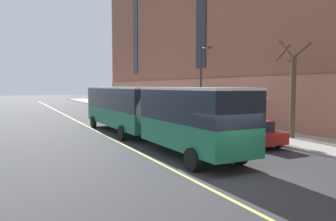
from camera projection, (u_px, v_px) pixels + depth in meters
The scene contains 10 objects.
ground_plane at pixel (236, 176), 13.12m from camera, with size 260.00×260.00×0.00m, color #38383A.
sidewalk at pixel (322, 145), 19.58m from camera, with size 4.79×160.00×0.15m, color #ADA89E.
city_bus at pixel (143, 110), 21.59m from camera, with size 3.22×19.86×3.53m.
parked_car_champagne_1 at pixel (150, 113), 34.57m from camera, with size 1.98×4.35×1.56m.
parked_car_red_3 at pixel (252, 133), 19.78m from camera, with size 1.99×4.37×1.56m.
parked_car_silver_4 at pixel (128, 109), 40.40m from camera, with size 2.06×4.80×1.56m.
parked_car_black_5 at pixel (179, 119), 28.21m from camera, with size 1.99×4.49×1.56m.
street_tree_mid_block at pixel (292, 90), 21.72m from camera, with size 2.05×1.75×6.54m.
street_lamp at pixel (202, 78), 28.03m from camera, with size 0.36×1.48×6.76m.
lane_centerline at pixel (162, 165), 15.00m from camera, with size 0.16×140.00×0.01m, color #E0D66B.
Camera 1 is at (-8.07, -10.40, 3.59)m, focal length 35.00 mm.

